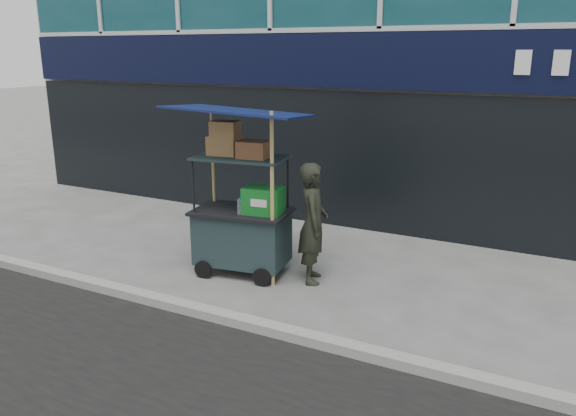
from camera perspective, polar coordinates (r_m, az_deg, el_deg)
The scene contains 4 objects.
ground at distance 6.72m, azimuth -2.72°, elevation -11.47°, with size 80.00×80.00×0.00m, color #5F5E5A.
curb at distance 6.54m, azimuth -3.62°, elevation -11.71°, with size 80.00×0.18×0.12m, color #989890.
vendor_cart at distance 7.85m, azimuth -4.61°, elevation -0.83°, with size 1.94×1.50×2.39m.
vendor_man at distance 7.55m, azimuth 2.56°, elevation -1.55°, with size 0.60×0.40×1.66m, color black.
Camera 1 is at (3.01, -5.16, 3.07)m, focal length 35.00 mm.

